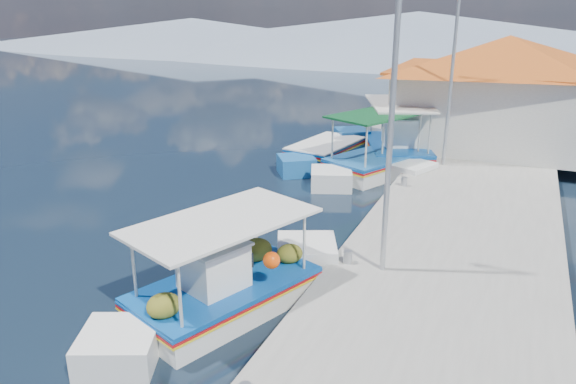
% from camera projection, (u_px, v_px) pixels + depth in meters
% --- Properties ---
extents(ground, '(160.00, 160.00, 0.00)m').
position_uv_depth(ground, '(158.00, 289.00, 12.29)').
color(ground, black).
rests_on(ground, ground).
extents(quay, '(5.00, 44.00, 0.50)m').
position_uv_depth(quay, '(463.00, 225.00, 15.20)').
color(quay, gray).
rests_on(quay, ground).
extents(bollards, '(0.20, 17.20, 0.30)m').
position_uv_depth(bollards, '(383.00, 210.00, 15.21)').
color(bollards, '#A5A8AD').
rests_on(bollards, quay).
extents(main_caique, '(3.57, 6.37, 2.25)m').
position_uv_depth(main_caique, '(225.00, 289.00, 11.41)').
color(main_caique, white).
rests_on(main_caique, ground).
extents(caique_green_canopy, '(3.81, 6.21, 2.55)m').
position_uv_depth(caique_green_canopy, '(375.00, 164.00, 20.51)').
color(caique_green_canopy, white).
rests_on(caique_green_canopy, ground).
extents(caique_blue_hull, '(2.57, 6.28, 1.13)m').
position_uv_depth(caique_blue_hull, '(326.00, 153.00, 22.32)').
color(caique_blue_hull, '#19589B').
rests_on(caique_blue_hull, ground).
extents(caique_far, '(4.03, 6.96, 2.64)m').
position_uv_depth(caique_far, '(397.00, 149.00, 22.16)').
color(caique_far, white).
rests_on(caique_far, ground).
extents(harbor_building, '(10.49, 10.49, 4.40)m').
position_uv_depth(harbor_building, '(504.00, 90.00, 22.07)').
color(harbor_building, silver).
rests_on(harbor_building, quay).
extents(lamp_post_near, '(1.21, 0.14, 6.00)m').
position_uv_depth(lamp_post_near, '(387.00, 120.00, 11.07)').
color(lamp_post_near, '#A5A8AD').
rests_on(lamp_post_near, quay).
extents(lamp_post_far, '(1.21, 0.14, 6.00)m').
position_uv_depth(lamp_post_far, '(449.00, 71.00, 18.88)').
color(lamp_post_far, '#A5A8AD').
rests_on(lamp_post_far, quay).
extents(mountain_ridge, '(171.40, 96.00, 5.50)m').
position_uv_depth(mountain_ridge, '(527.00, 43.00, 57.74)').
color(mountain_ridge, slate).
rests_on(mountain_ridge, ground).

